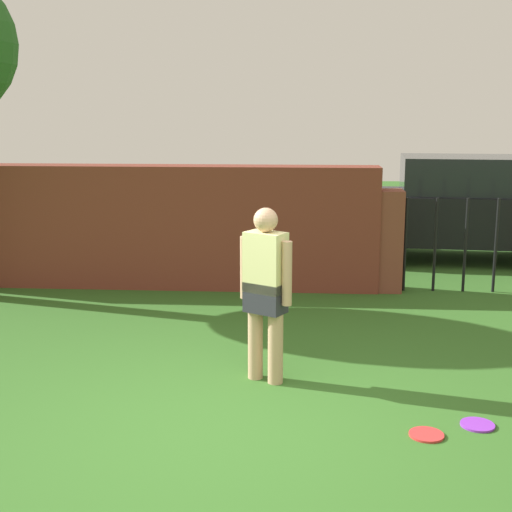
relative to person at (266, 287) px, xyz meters
name	(u,v)px	position (x,y,z in m)	size (l,w,h in m)	color
ground_plane	(220,434)	(-0.29, -1.14, -0.90)	(40.00, 40.00, 0.00)	#336623
brick_wall	(152,227)	(-1.79, 3.47, -0.04)	(6.32, 0.50, 1.72)	brown
person	(266,287)	(0.00, 0.00, 0.00)	(0.48, 0.37, 1.62)	tan
fence_gate	(481,242)	(2.76, 3.47, -0.20)	(3.02, 0.44, 1.40)	brown
car	(462,208)	(2.96, 5.65, -0.04)	(4.33, 2.19, 1.72)	black
frisbee_purple	(477,425)	(1.74, -0.86, -0.89)	(0.27, 0.27, 0.02)	purple
frisbee_red	(426,435)	(1.31, -1.06, -0.89)	(0.27, 0.27, 0.02)	red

